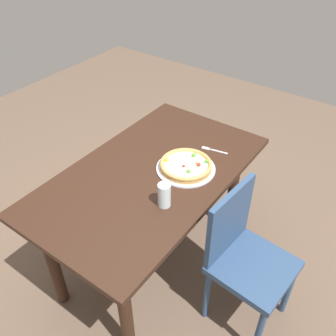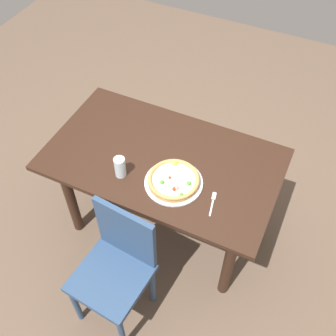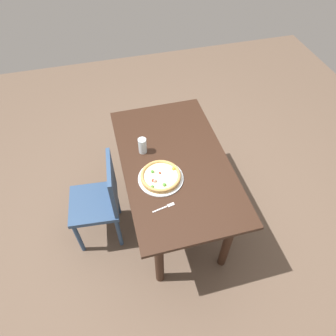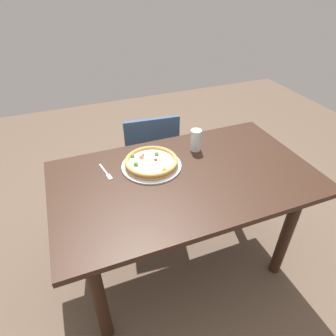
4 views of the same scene
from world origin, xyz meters
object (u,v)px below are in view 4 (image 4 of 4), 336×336
at_px(dining_table, 184,193).
at_px(chair_near, 150,159).
at_px(pizza, 151,162).
at_px(fork, 106,173).
at_px(plate, 152,166).
at_px(drinking_glass, 196,140).

bearing_deg(dining_table, chair_near, -89.44).
xyz_separation_m(dining_table, chair_near, (0.01, -0.63, -0.16)).
bearing_deg(chair_near, pizza, -100.63).
relative_size(chair_near, fork, 5.37).
relative_size(plate, drinking_glass, 2.54).
height_order(chair_near, plate, chair_near).
xyz_separation_m(fork, drinking_glass, (-0.56, -0.04, 0.07)).
relative_size(pizza, drinking_glass, 2.24).
relative_size(fork, drinking_glass, 1.23).
bearing_deg(pizza, dining_table, 133.79).
height_order(pizza, fork, pizza).
height_order(chair_near, fork, chair_near).
xyz_separation_m(chair_near, plate, (0.14, 0.48, 0.29)).
height_order(chair_near, pizza, chair_near).
relative_size(dining_table, plate, 4.20).
xyz_separation_m(plate, fork, (0.25, -0.03, -0.00)).
xyz_separation_m(plate, drinking_glass, (-0.31, -0.07, 0.06)).
relative_size(pizza, fork, 1.82).
bearing_deg(dining_table, fork, -24.24).
relative_size(plate, pizza, 1.13).
height_order(pizza, drinking_glass, drinking_glass).
xyz_separation_m(dining_table, pizza, (0.14, -0.15, 0.16)).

